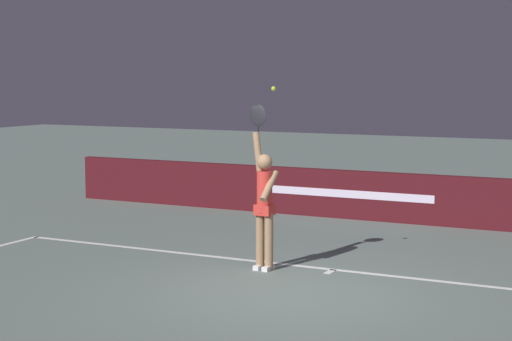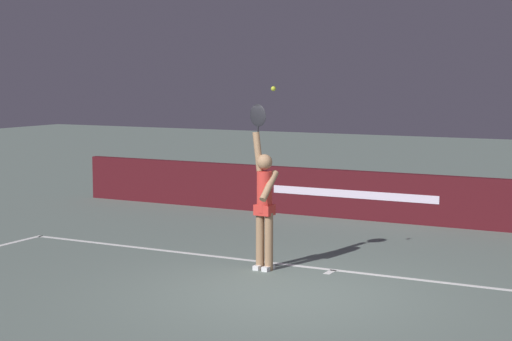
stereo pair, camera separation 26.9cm
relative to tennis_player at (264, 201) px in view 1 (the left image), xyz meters
The scene contains 5 objects.
ground_plane 1.83m from the tennis_player, 50.22° to the right, with size 60.00×60.00×0.00m, color slate.
court_lines 2.84m from the tennis_player, 68.75° to the right, with size 11.85×6.00×0.00m.
back_wall 5.08m from the tennis_player, 79.11° to the left, with size 16.27×0.18×1.01m.
tennis_player is the anchor object (origin of this frame).
tennis_ball 1.72m from the tennis_player, 24.97° to the right, with size 0.07×0.07×0.07m.
Camera 1 is at (4.57, -10.22, 2.95)m, focal length 59.17 mm.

